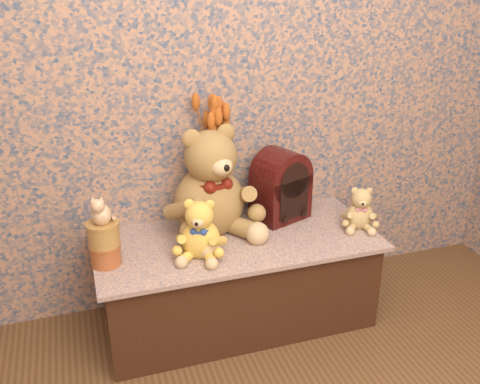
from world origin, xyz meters
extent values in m
cube|color=#3A5477|center=(0.00, 1.50, 1.30)|extent=(3.00, 0.10, 2.60)
cube|color=#384572|center=(0.00, 1.22, 0.21)|extent=(1.24, 0.57, 0.42)
cylinder|color=tan|center=(-0.04, 1.41, 0.54)|extent=(0.17, 0.17, 0.22)
cylinder|color=#C48439|center=(-0.56, 1.17, 0.47)|extent=(0.14, 0.14, 0.09)
cylinder|color=#E0CA62|center=(-0.56, 1.17, 0.56)|extent=(0.12, 0.12, 0.10)
camera|label=1|loc=(-0.62, -0.75, 1.53)|focal=39.74mm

